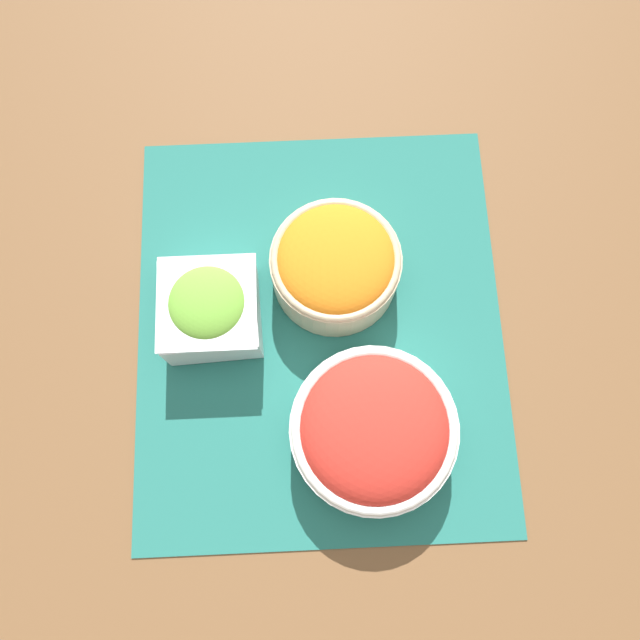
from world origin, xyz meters
name	(u,v)px	position (x,y,z in m)	size (l,w,h in m)	color
ground_plane	(320,327)	(0.00, 0.00, 0.00)	(3.00, 3.00, 0.00)	brown
placemat	(320,327)	(0.00, 0.00, 0.00)	(0.52, 0.45, 0.00)	#236B60
tomato_bowl	(373,430)	(0.13, 0.05, 0.05)	(0.19, 0.19, 0.09)	white
lettuce_bowl	(210,309)	(-0.02, -0.13, 0.04)	(0.12, 0.12, 0.08)	white
carrot_bowl	(335,265)	(-0.06, 0.02, 0.05)	(0.16, 0.16, 0.08)	#C6B28E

